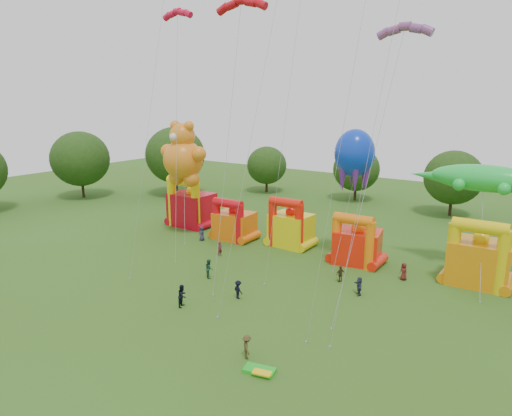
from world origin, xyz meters
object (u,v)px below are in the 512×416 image
Objects in this scene: bouncy_castle_0 at (190,207)px; spectator_4 at (340,274)px; spectator_0 at (202,234)px; teddy_bear_kite at (183,169)px; gecko_kite at (483,214)px; octopus_kite at (353,166)px; bouncy_castle_2 at (290,227)px.

bouncy_castle_0 is 4.37× the size of spectator_4.
spectator_4 is (19.29, -2.47, -0.08)m from spectator_0.
teddy_bear_kite reaches higher than gecko_kite.
spectator_0 is (-17.44, -3.82, -9.25)m from octopus_kite.
spectator_0 is at bearing -169.36° from gecko_kite.
spectator_4 is at bearing -142.28° from gecko_kite.
bouncy_castle_0 is 1.17× the size of bouncy_castle_2.
spectator_4 is (24.94, -6.74, -1.83)m from bouncy_castle_0.
teddy_bear_kite is 8.22× the size of spectator_0.
octopus_kite is at bearing 20.22° from spectator_0.
teddy_bear_kite reaches higher than octopus_kite.
spectator_0 is 19.45m from spectator_4.
spectator_4 is (1.85, -6.28, -9.33)m from octopus_kite.
bouncy_castle_2 is 0.41× the size of teddy_bear_kite.
octopus_kite reaches higher than bouncy_castle_2.
gecko_kite is 7.34× the size of spectator_0.
octopus_kite is at bearing 10.14° from teddy_bear_kite.
octopus_kite reaches higher than spectator_4.
bouncy_castle_2 is 10.87m from spectator_0.
gecko_kite is at bearing 3.87° from bouncy_castle_2.
teddy_bear_kite is at bearing -162.37° from bouncy_castle_2.
octopus_kite is (-12.25, -1.76, 3.72)m from gecko_kite.
gecko_kite is 8.09× the size of spectator_4.
gecko_kite is at bearing 2.10° from bouncy_castle_0.
bouncy_castle_0 is at bearing 178.86° from octopus_kite.
bouncy_castle_0 is 0.50× the size of octopus_kite.
octopus_kite is (7.53, -0.42, 7.86)m from bouncy_castle_2.
octopus_kite is at bearing -3.20° from bouncy_castle_2.
bouncy_castle_0 reaches higher than spectator_0.
octopus_kite is 7.98× the size of spectator_0.
spectator_4 is (22.10, -2.66, -7.71)m from teddy_bear_kite.
bouncy_castle_0 is 7.30m from spectator_0.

